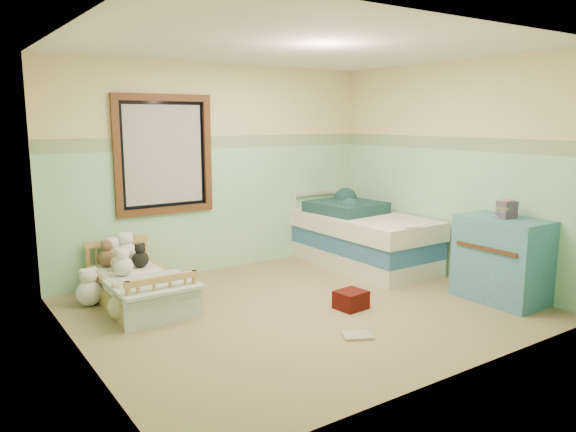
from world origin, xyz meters
TOP-DOWN VIEW (x-y plane):
  - floor at (0.00, 0.00)m, footprint 4.20×3.60m
  - ceiling at (0.00, 0.00)m, footprint 4.20×3.60m
  - wall_back at (0.00, 1.80)m, footprint 4.20×0.04m
  - wall_front at (0.00, -1.80)m, footprint 4.20×0.04m
  - wall_left at (-2.10, 0.00)m, footprint 0.04×3.60m
  - wall_right at (2.10, 0.00)m, footprint 0.04×3.60m
  - wainscot_mint at (0.00, 1.79)m, footprint 4.20×0.01m
  - border_strip at (0.00, 1.79)m, footprint 4.20×0.01m
  - window_frame at (-0.70, 1.76)m, footprint 1.16×0.06m
  - window_blinds at (-0.70, 1.77)m, footprint 0.92×0.01m
  - toddler_bed_frame at (-1.31, 1.05)m, footprint 0.69×1.38m
  - toddler_mattress at (-1.31, 1.05)m, footprint 0.63×1.32m
  - patchwork_quilt at (-1.31, 0.62)m, footprint 0.75×0.69m
  - plush_bed_brown at (-1.46, 1.55)m, footprint 0.20×0.20m
  - plush_bed_white at (-1.26, 1.55)m, footprint 0.24×0.24m
  - plush_bed_tan at (-1.41, 1.33)m, footprint 0.17×0.17m
  - plush_bed_dark at (-1.18, 1.33)m, footprint 0.17×0.17m
  - plush_floor_cream at (-1.74, 1.28)m, footprint 0.26×0.26m
  - plush_floor_tan at (-1.60, 0.68)m, footprint 0.25×0.25m
  - twin_bed_frame at (1.55, 0.85)m, footprint 0.93×1.86m
  - twin_boxspring at (1.55, 0.85)m, footprint 0.93×1.86m
  - twin_mattress at (1.55, 0.85)m, footprint 0.97×1.90m
  - teal_blanket at (1.50, 1.15)m, footprint 0.87×0.91m
  - dresser at (1.82, -0.94)m, footprint 0.54×0.87m
  - book_stack at (1.82, -0.96)m, footprint 0.19×0.16m
  - red_pillow at (0.38, -0.27)m, footprint 0.31×0.28m
  - floor_book at (-0.05, -0.86)m, footprint 0.31×0.28m
  - extra_plush_0 at (-1.43, 1.11)m, footprint 0.20×0.20m
  - extra_plush_1 at (-1.39, 1.57)m, footprint 0.21×0.21m

SIDE VIEW (x-z plane):
  - floor at x=0.00m, z-range -0.02..0.00m
  - floor_book at x=-0.05m, z-range 0.00..0.02m
  - toddler_bed_frame at x=-1.31m, z-range 0.00..0.18m
  - red_pillow at x=0.38m, z-range 0.00..0.18m
  - twin_bed_frame at x=1.55m, z-range 0.00..0.22m
  - plush_floor_tan at x=-1.60m, z-range 0.00..0.25m
  - plush_floor_cream at x=-1.74m, z-range 0.00..0.26m
  - toddler_mattress at x=-1.31m, z-range 0.18..0.30m
  - patchwork_quilt at x=-1.31m, z-range 0.30..0.33m
  - twin_boxspring at x=1.55m, z-range 0.22..0.44m
  - plush_bed_tan at x=-1.41m, z-range 0.30..0.47m
  - plush_bed_dark at x=-1.18m, z-range 0.30..0.47m
  - plush_bed_brown at x=-1.46m, z-range 0.30..0.49m
  - extra_plush_0 at x=-1.43m, z-range 0.30..0.49m
  - extra_plush_1 at x=-1.39m, z-range 0.30..0.51m
  - plush_bed_white at x=-1.26m, z-range 0.30..0.54m
  - dresser at x=1.82m, z-range 0.00..0.87m
  - twin_mattress at x=1.55m, z-range 0.44..0.66m
  - teal_blanket at x=1.50m, z-range 0.66..0.80m
  - wainscot_mint at x=0.00m, z-range 0.00..1.50m
  - book_stack at x=1.82m, z-range 0.87..1.04m
  - wall_back at x=0.00m, z-range 0.00..2.50m
  - wall_front at x=0.00m, z-range 0.00..2.50m
  - wall_left at x=-2.10m, z-range 0.00..2.50m
  - wall_right at x=2.10m, z-range 0.00..2.50m
  - window_blinds at x=-0.70m, z-range 0.89..2.01m
  - window_frame at x=-0.70m, z-range 0.77..2.13m
  - border_strip at x=0.00m, z-range 1.50..1.65m
  - ceiling at x=0.00m, z-range 2.50..2.52m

